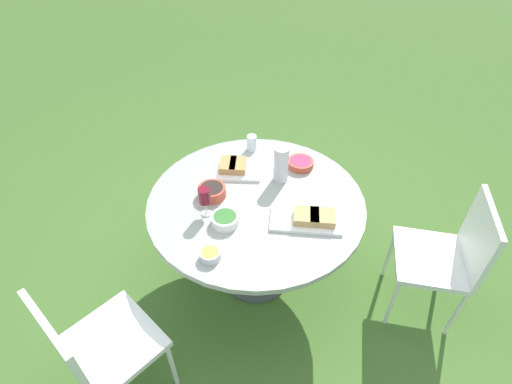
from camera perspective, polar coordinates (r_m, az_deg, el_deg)
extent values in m
plane|color=#446B2B|center=(2.92, 0.00, -11.83)|extent=(40.00, 40.00, 0.00)
cylinder|color=#4C4C51|center=(2.91, 0.00, -11.72)|extent=(0.47, 0.47, 0.02)
cylinder|color=#4C4C51|center=(2.64, 0.00, -7.14)|extent=(0.11, 0.11, 0.68)
cylinder|color=#9EA399|center=(2.38, 0.00, -1.40)|extent=(1.29, 1.29, 0.03)
cube|color=silver|center=(2.25, -19.86, -19.66)|extent=(0.57, 0.56, 0.04)
cube|color=silver|center=(2.05, -26.20, -19.33)|extent=(0.42, 0.20, 0.42)
cylinder|color=silver|center=(2.38, -11.86, -23.06)|extent=(0.03, 0.03, 0.43)
cylinder|color=silver|center=(2.57, -17.33, -17.08)|extent=(0.03, 0.03, 0.43)
cylinder|color=silver|center=(2.54, -24.72, -21.53)|extent=(0.03, 0.03, 0.43)
cube|color=silver|center=(2.65, 23.67, -8.73)|extent=(0.60, 0.59, 0.04)
cube|color=silver|center=(2.55, 29.25, -5.76)|extent=(0.38, 0.27, 0.42)
cylinder|color=silver|center=(2.90, 18.46, -8.47)|extent=(0.03, 0.03, 0.43)
cylinder|color=silver|center=(2.66, 18.83, -14.79)|extent=(0.03, 0.03, 0.43)
cylinder|color=silver|center=(2.99, 25.49, -9.16)|extent=(0.03, 0.03, 0.43)
cylinder|color=silver|center=(2.76, 26.62, -15.30)|extent=(0.03, 0.03, 0.43)
cylinder|color=silver|center=(2.45, 3.61, 3.99)|extent=(0.09, 0.09, 0.24)
cone|color=silver|center=(2.42, 3.28, 6.42)|extent=(0.02, 0.02, 0.03)
cylinder|color=silver|center=(2.30, -7.08, -3.05)|extent=(0.06, 0.06, 0.01)
cylinder|color=silver|center=(2.27, -7.17, -2.22)|extent=(0.01, 0.01, 0.09)
cylinder|color=maroon|center=(2.21, -7.36, -0.55)|extent=(0.07, 0.07, 0.09)
cube|color=white|center=(2.25, 7.13, -4.04)|extent=(0.36, 0.44, 0.02)
cube|color=tan|center=(2.23, 9.49, -3.61)|extent=(0.18, 0.18, 0.04)
cube|color=tan|center=(2.23, 7.20, -3.47)|extent=(0.18, 0.18, 0.04)
cube|color=white|center=(2.58, -2.53, 3.26)|extent=(0.34, 0.36, 0.02)
cube|color=#B2844C|center=(2.57, -4.02, 3.88)|extent=(0.18, 0.16, 0.05)
cube|color=#B2844C|center=(2.56, -2.55, 3.84)|extent=(0.18, 0.16, 0.05)
cylinder|color=silver|center=(2.06, -6.54, -8.90)|extent=(0.11, 0.11, 0.04)
cylinder|color=#E0C147|center=(2.05, -6.57, -8.66)|extent=(0.09, 0.09, 0.02)
cylinder|color=white|center=(2.22, -4.42, -3.95)|extent=(0.16, 0.16, 0.05)
cylinder|color=#387533|center=(2.21, -4.44, -3.65)|extent=(0.13, 0.13, 0.02)
cylinder|color=#B74733|center=(2.39, -6.31, 0.04)|extent=(0.17, 0.17, 0.06)
cylinder|color=#2D231E|center=(2.38, -6.35, 0.40)|extent=(0.14, 0.14, 0.03)
cylinder|color=#B74733|center=(2.62, 6.40, 4.06)|extent=(0.17, 0.17, 0.05)
cylinder|color=#D6385B|center=(2.61, 6.42, 4.31)|extent=(0.14, 0.14, 0.02)
cylinder|color=silver|center=(2.75, -0.62, 7.05)|extent=(0.07, 0.07, 0.11)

